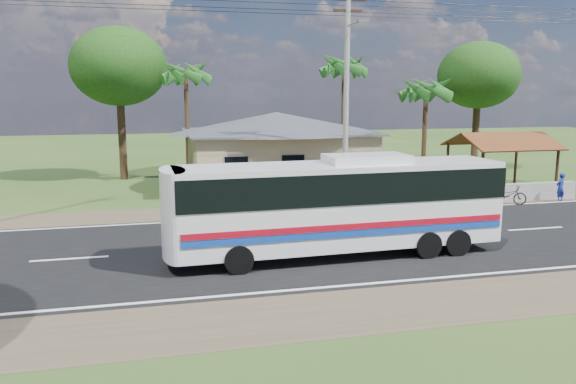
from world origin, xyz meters
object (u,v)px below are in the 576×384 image
waiting_shed (502,143)px  person (560,187)px  motorcycle (507,195)px  coach_bus (340,199)px

waiting_shed → person: size_ratio=3.50×
motorcycle → waiting_shed: bearing=-8.9°
coach_bus → motorcycle: 12.81m
waiting_shed → coach_bus: bearing=-142.0°
person → motorcycle: bearing=-16.0°
waiting_shed → motorcycle: size_ratio=2.76×
waiting_shed → person: 4.30m
coach_bus → motorcycle: size_ratio=5.94×
waiting_shed → motorcycle: bearing=-119.0°
coach_bus → person: bearing=23.2°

